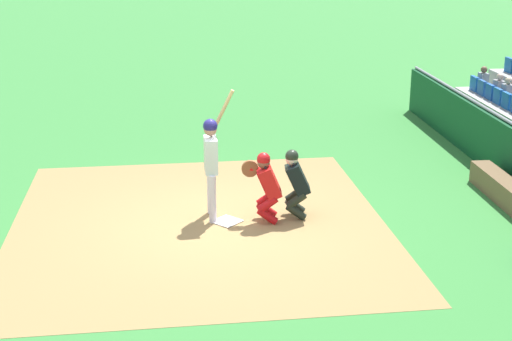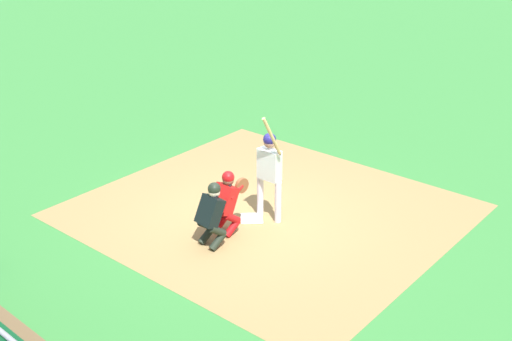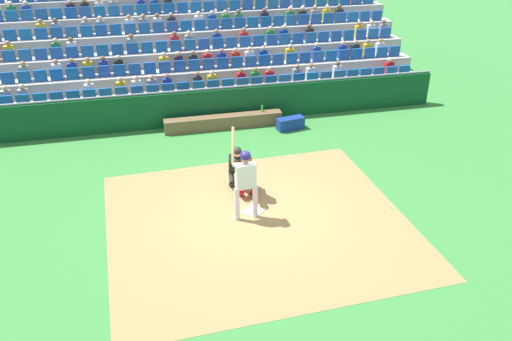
% 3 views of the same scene
% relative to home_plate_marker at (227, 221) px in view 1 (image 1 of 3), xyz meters
% --- Properties ---
extents(ground_plane, '(160.00, 160.00, 0.00)m').
position_rel_home_plate_marker_xyz_m(ground_plane, '(0.00, 0.00, -0.02)').
color(ground_plane, '#367F37').
extents(infield_dirt_patch, '(7.37, 6.80, 0.01)m').
position_rel_home_plate_marker_xyz_m(infield_dirt_patch, '(0.00, 0.50, -0.01)').
color(infield_dirt_patch, '#987A49').
rests_on(infield_dirt_patch, ground_plane).
extents(home_plate_marker, '(0.62, 0.62, 0.02)m').
position_rel_home_plate_marker_xyz_m(home_plate_marker, '(0.00, 0.00, 0.00)').
color(home_plate_marker, white).
rests_on(home_plate_marker, infield_dirt_patch).
extents(batter_at_plate, '(0.63, 0.58, 2.31)m').
position_rel_home_plate_marker_xyz_m(batter_at_plate, '(0.25, 0.25, 1.14)').
color(batter_at_plate, silver).
rests_on(batter_at_plate, ground_plane).
extents(catcher_crouching, '(0.49, 0.72, 1.29)m').
position_rel_home_plate_marker_xyz_m(catcher_crouching, '(0.01, -0.70, 0.70)').
color(catcher_crouching, red).
rests_on(catcher_crouching, ground_plane).
extents(home_plate_umpire, '(0.49, 0.50, 1.28)m').
position_rel_home_plate_marker_xyz_m(home_plate_umpire, '(0.14, -1.25, 0.68)').
color(home_plate_umpire, black).
rests_on(home_plate_umpire, ground_plane).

